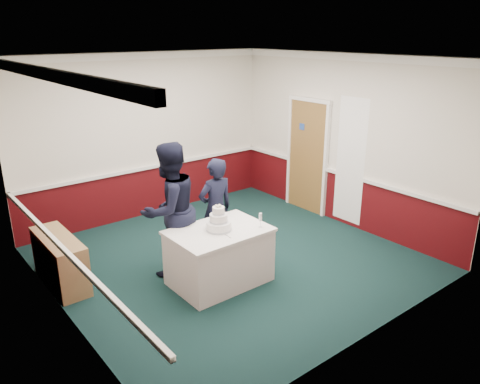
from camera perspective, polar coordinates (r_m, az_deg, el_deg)
ground at (r=7.29m, az=-1.11°, el=-8.15°), size 5.00×5.00×0.00m
room_shell at (r=7.16m, az=-3.71°, el=8.00°), size 5.00×5.00×3.00m
sideboard at (r=6.94m, az=-21.06°, el=-7.81°), size 0.41×1.20×0.70m
cake_table at (r=6.51m, az=-2.55°, el=-7.77°), size 1.32×0.92×0.79m
wedding_cake at (r=6.30m, az=-2.61°, el=-3.72°), size 0.35×0.35×0.36m
cake_knife at (r=6.17m, az=-1.73°, el=-5.27°), size 0.03×0.22×0.00m
champagne_flute at (r=6.37m, az=2.51°, el=-3.16°), size 0.05×0.05×0.21m
person_man at (r=6.63m, az=-8.57°, el=-2.13°), size 1.06×0.90×1.93m
person_woman at (r=7.04m, az=-2.98°, el=-2.13°), size 0.60×0.41×1.59m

